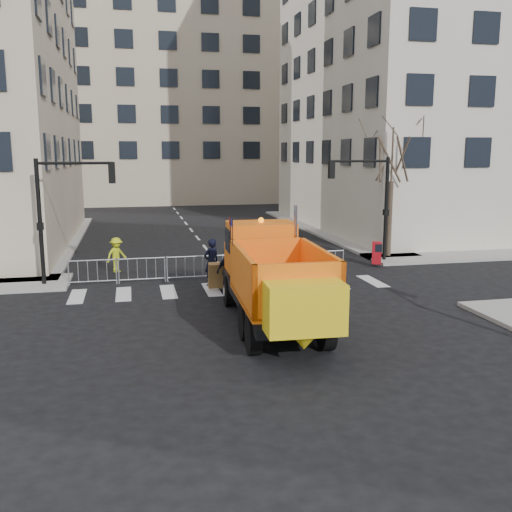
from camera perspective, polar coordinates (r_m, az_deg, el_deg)
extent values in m
plane|color=black|center=(18.89, 1.27, -7.09)|extent=(120.00, 120.00, 0.00)
cube|color=gray|center=(26.94, -3.02, -1.60)|extent=(64.00, 5.00, 0.15)
cube|color=beige|center=(47.50, 20.25, 22.37)|extent=(22.00, 22.00, 32.00)
cube|color=tan|center=(69.91, -9.22, 15.49)|extent=(30.00, 18.00, 24.00)
cylinder|color=black|center=(25.45, -20.78, 3.02)|extent=(0.18, 0.18, 5.40)
cylinder|color=black|center=(30.02, 12.87, 4.46)|extent=(0.18, 0.18, 5.40)
cube|color=black|center=(18.83, 1.57, -4.09)|extent=(2.64, 7.41, 0.46)
cylinder|color=black|center=(21.29, -2.69, -3.51)|extent=(0.40, 1.13, 1.12)
cylinder|color=black|center=(21.66, 2.93, -3.27)|extent=(0.40, 1.13, 1.12)
cylinder|color=black|center=(17.51, -1.00, -6.60)|extent=(0.40, 1.13, 1.12)
cylinder|color=black|center=(17.95, 5.78, -6.21)|extent=(0.40, 1.13, 1.12)
cylinder|color=black|center=(16.27, -0.25, -7.94)|extent=(0.40, 1.13, 1.12)
cylinder|color=black|center=(16.75, 7.02, -7.48)|extent=(0.40, 1.13, 1.12)
cube|color=orange|center=(21.80, -0.14, -0.16)|extent=(2.20, 1.71, 1.02)
cube|color=orange|center=(20.41, 0.50, 0.85)|extent=(2.40, 1.72, 1.83)
cylinder|color=silver|center=(19.84, 3.94, 1.59)|extent=(0.14, 0.14, 2.44)
cube|color=orange|center=(17.23, 2.55, -1.82)|extent=(2.72, 4.57, 1.68)
cube|color=yellow|center=(14.72, 4.88, -5.20)|extent=(2.07, 1.10, 1.32)
cube|color=brown|center=(23.67, -0.86, -1.83)|extent=(3.27, 0.72, 1.14)
imported|color=black|center=(24.42, -4.47, -0.61)|extent=(0.89, 0.78, 2.04)
imported|color=black|center=(24.20, 1.52, -0.73)|extent=(1.00, 0.79, 2.00)
imported|color=black|center=(23.13, -2.80, -1.44)|extent=(1.18, 0.89, 1.86)
imported|color=#C2CD18|center=(27.16, -13.77, 0.11)|extent=(1.20, 1.09, 1.62)
cube|color=#A10C15|center=(29.02, 11.97, 0.31)|extent=(0.57, 0.54, 1.10)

